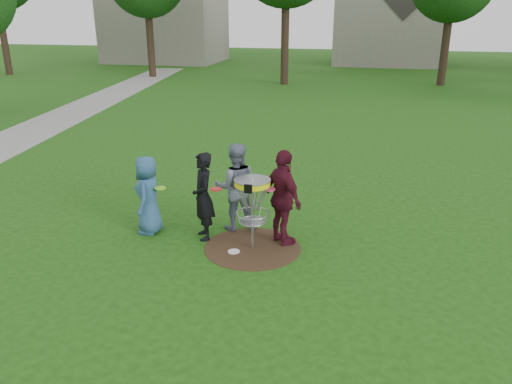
% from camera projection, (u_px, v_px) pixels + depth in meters
% --- Properties ---
extents(ground, '(100.00, 100.00, 0.00)m').
position_uv_depth(ground, '(253.00, 248.00, 9.27)').
color(ground, '#19470F').
rests_on(ground, ground).
extents(dirt_patch, '(1.80, 1.80, 0.01)m').
position_uv_depth(dirt_patch, '(253.00, 248.00, 9.27)').
color(dirt_patch, '#47331E').
rests_on(dirt_patch, ground).
extents(concrete_path, '(7.75, 39.92, 0.02)m').
position_uv_depth(concrete_path, '(40.00, 128.00, 18.63)').
color(concrete_path, '#9E9E99').
rests_on(concrete_path, ground).
extents(player_blue, '(0.60, 0.82, 1.56)m').
position_uv_depth(player_blue, '(148.00, 195.00, 9.69)').
color(player_blue, '#2D537D').
rests_on(player_blue, ground).
extents(player_black, '(0.66, 0.74, 1.70)m').
position_uv_depth(player_black, '(203.00, 196.00, 9.40)').
color(player_black, black).
rests_on(player_black, ground).
extents(player_grey, '(1.02, 0.90, 1.77)m').
position_uv_depth(player_grey, '(236.00, 187.00, 9.82)').
color(player_grey, slate).
rests_on(player_grey, ground).
extents(player_maroon, '(1.04, 1.09, 1.82)m').
position_uv_depth(player_maroon, '(283.00, 198.00, 9.16)').
color(player_maroon, '#4F1221').
rests_on(player_maroon, ground).
extents(disc_on_grass, '(0.22, 0.22, 0.02)m').
position_uv_depth(disc_on_grass, '(234.00, 252.00, 9.10)').
color(disc_on_grass, white).
rests_on(disc_on_grass, ground).
extents(disc_golf_basket, '(0.66, 0.67, 1.38)m').
position_uv_depth(disc_golf_basket, '(252.00, 197.00, 8.92)').
color(disc_golf_basket, '#9EA0A5').
rests_on(disc_golf_basket, ground).
extents(held_discs, '(2.36, 0.62, 0.18)m').
position_uv_depth(held_discs, '(221.00, 187.00, 9.31)').
color(held_discs, '#83EA1A').
rests_on(held_discs, ground).
extents(house_row, '(44.50, 10.65, 11.62)m').
position_uv_depth(house_row, '(414.00, 10.00, 37.17)').
color(house_row, gray).
rests_on(house_row, ground).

